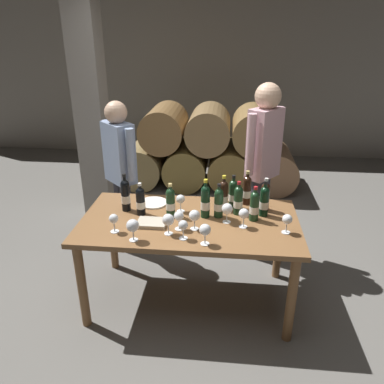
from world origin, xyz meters
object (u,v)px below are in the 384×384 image
at_px(wine_glass_2, 168,220).
at_px(wine_glass_5, 244,214).
at_px(wine_bottle_7, 264,201).
at_px(sommelier_presenting, 263,157).
at_px(wine_glass_3, 114,220).
at_px(wine_glass_4, 287,220).
at_px(wine_bottle_6, 254,206).
at_px(taster_seated_left, 120,166).
at_px(wine_glass_6, 195,216).
at_px(wine_bottle_1, 247,190).
at_px(wine_bottle_11, 233,193).
at_px(wine_bottle_3, 224,195).
at_px(wine_bottle_5, 219,203).
at_px(wine_glass_7, 181,200).
at_px(serving_plate, 153,203).
at_px(tasting_notebook, 152,223).
at_px(wine_glass_9, 183,226).
at_px(wine_bottle_0, 265,196).
at_px(wine_glass_8, 227,209).
at_px(wine_bottle_2, 171,202).
at_px(wine_bottle_9, 126,195).
at_px(wine_bottle_4, 205,201).
at_px(wine_glass_0, 133,226).
at_px(wine_glass_10, 179,217).
at_px(wine_bottle_8, 238,200).
at_px(wine_glass_1, 205,230).

xyz_separation_m(wine_glass_2, wine_glass_5, (0.54, 0.16, -0.00)).
height_order(wine_bottle_7, sommelier_presenting, sommelier_presenting).
xyz_separation_m(wine_glass_3, wine_glass_4, (1.25, 0.11, 0.00)).
xyz_separation_m(wine_bottle_6, taster_seated_left, (-1.24, 0.67, 0.04)).
distance_m(wine_bottle_6, wine_glass_6, 0.49).
distance_m(wine_bottle_1, wine_bottle_11, 0.14).
bearing_deg(wine_bottle_3, wine_bottle_5, -104.76).
height_order(wine_glass_7, serving_plate, wine_glass_7).
bearing_deg(tasting_notebook, wine_glass_9, -35.02).
relative_size(wine_glass_2, wine_glass_5, 1.05).
relative_size(wine_glass_9, sommelier_presenting, 0.08).
relative_size(wine_bottle_1, wine_bottle_6, 1.05).
relative_size(wine_bottle_1, wine_bottle_5, 1.06).
bearing_deg(wine_bottle_7, tasting_notebook, -164.23).
xyz_separation_m(wine_bottle_6, tasting_notebook, (-0.78, -0.15, -0.11)).
xyz_separation_m(wine_bottle_1, wine_glass_3, (-0.98, -0.58, -0.03)).
height_order(wine_glass_5, serving_plate, wine_glass_5).
bearing_deg(wine_bottle_5, wine_glass_3, -156.76).
height_order(wine_glass_3, tasting_notebook, wine_glass_3).
distance_m(wine_bottle_0, wine_glass_8, 0.39).
bearing_deg(wine_bottle_3, wine_glass_3, -149.99).
xyz_separation_m(wine_bottle_2, wine_glass_9, (0.14, -0.34, -0.02)).
xyz_separation_m(wine_bottle_6, wine_glass_3, (-1.03, -0.29, -0.02)).
bearing_deg(serving_plate, wine_bottle_6, -14.41).
bearing_deg(wine_bottle_2, wine_glass_4, -11.88).
distance_m(wine_bottle_9, wine_glass_5, 0.97).
xyz_separation_m(wine_bottle_11, serving_plate, (-0.67, -0.00, -0.12)).
relative_size(wine_bottle_5, wine_bottle_9, 0.88).
xyz_separation_m(wine_bottle_4, wine_glass_7, (-0.21, 0.07, -0.03)).
distance_m(wine_glass_4, wine_glass_5, 0.31).
relative_size(wine_bottle_0, wine_glass_5, 1.83).
relative_size(wine_glass_3, wine_glass_6, 0.92).
bearing_deg(serving_plate, wine_glass_8, -23.69).
height_order(wine_bottle_7, wine_glass_0, wine_bottle_7).
distance_m(wine_glass_2, wine_glass_9, 0.13).
bearing_deg(wine_bottle_5, wine_bottle_11, 58.71).
xyz_separation_m(wine_bottle_1, wine_glass_10, (-0.51, -0.50, -0.02)).
distance_m(wine_glass_0, wine_glass_6, 0.46).
distance_m(wine_bottle_0, serving_plate, 0.94).
bearing_deg(wine_bottle_8, wine_bottle_2, -170.35).
height_order(wine_bottle_0, wine_glass_8, wine_bottle_0).
height_order(wine_bottle_5, tasting_notebook, wine_bottle_5).
distance_m(wine_bottle_2, wine_glass_3, 0.48).
relative_size(wine_glass_3, wine_glass_10, 0.97).
xyz_separation_m(wine_bottle_0, wine_glass_10, (-0.66, -0.39, -0.02)).
relative_size(wine_bottle_3, wine_glass_1, 1.93).
bearing_deg(sommelier_presenting, wine_bottle_1, -110.76).
bearing_deg(wine_bottle_7, wine_bottle_2, -173.61).
bearing_deg(wine_glass_0, wine_bottle_1, 40.37).
bearing_deg(wine_glass_4, wine_glass_9, -167.93).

